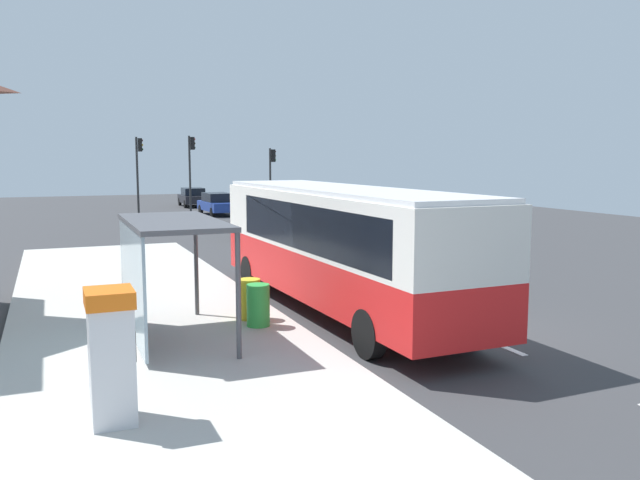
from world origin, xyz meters
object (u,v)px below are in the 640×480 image
object	(u,v)px
white_van	(277,209)
traffic_light_median	(191,163)
sedan_near	(193,197)
ticket_machine	(112,355)
sedan_far	(218,204)
recycling_bin_yellow	(249,299)
traffic_light_near_side	(272,171)
recycling_bin_green	(258,305)
traffic_light_far_side	(139,165)
bus_shelter	(158,248)
bus	(339,242)

from	to	relation	value
white_van	traffic_light_median	size ratio (longest dim) A/B	0.98
sedan_near	ticket_machine	bearing A→B (deg)	-102.92
sedan_far	recycling_bin_yellow	xyz separation A→B (m)	(-6.50, -30.03, -0.14)
ticket_machine	traffic_light_median	world-z (taller)	traffic_light_median
sedan_far	traffic_light_median	distance (m)	3.42
traffic_light_near_side	recycling_bin_green	bearing A→B (deg)	-108.82
recycling_bin_yellow	sedan_far	bearing A→B (deg)	77.79
recycling_bin_yellow	traffic_light_far_side	world-z (taller)	traffic_light_far_side
sedan_near	recycling_bin_yellow	xyz separation A→B (m)	(-6.50, -38.52, -0.14)
sedan_near	bus_shelter	size ratio (longest dim) A/B	1.12
traffic_light_near_side	bus_shelter	distance (m)	31.15
recycling_bin_green	sedan_near	bearing A→B (deg)	80.59
white_van	recycling_bin_green	world-z (taller)	white_van
traffic_light_near_side	bus_shelter	bearing A→B (deg)	-112.50
sedan_near	recycling_bin_yellow	bearing A→B (deg)	-99.58
bus	recycling_bin_green	size ratio (longest dim) A/B	11.65
traffic_light_median	bus	bearing A→B (deg)	-94.17
ticket_machine	white_van	bearing A→B (deg)	65.71
traffic_light_median	sedan_far	bearing A→B (deg)	19.04
recycling_bin_yellow	traffic_light_far_side	bearing A→B (deg)	87.80
sedan_near	traffic_light_median	world-z (taller)	traffic_light_median
recycling_bin_green	recycling_bin_yellow	world-z (taller)	same
recycling_bin_green	traffic_light_near_side	world-z (taller)	traffic_light_near_side
recycling_bin_yellow	bus_shelter	bearing A→B (deg)	-155.77
sedan_near	sedan_far	xyz separation A→B (m)	(-0.00, -8.49, 0.00)
traffic_light_near_side	traffic_light_median	size ratio (longest dim) A/B	0.85
bus	recycling_bin_green	world-z (taller)	bus
white_van	traffic_light_far_side	world-z (taller)	traffic_light_far_side
ticket_machine	traffic_light_near_side	xyz separation A→B (m)	(13.22, 32.90, 1.89)
sedan_far	recycling_bin_green	size ratio (longest dim) A/B	4.71
traffic_light_far_side	bus_shelter	size ratio (longest dim) A/B	1.31
recycling_bin_yellow	traffic_light_median	xyz separation A→B (m)	(4.60, 29.37, 2.90)
white_van	traffic_light_near_side	distance (m)	11.54
sedan_far	bus_shelter	xyz separation A→B (m)	(-8.71, -31.03, 1.31)
recycling_bin_green	traffic_light_near_side	size ratio (longest dim) A/B	0.21
sedan_near	recycling_bin_yellow	size ratio (longest dim) A/B	4.70
recycling_bin_green	bus_shelter	bearing A→B (deg)	-172.38
recycling_bin_yellow	traffic_light_far_side	distance (m)	28.73
ticket_machine	traffic_light_far_side	distance (m)	34.09
bus_shelter	sedan_near	bearing A→B (deg)	77.57
recycling_bin_yellow	traffic_light_near_side	size ratio (longest dim) A/B	0.21
traffic_light_near_side	white_van	bearing A→B (deg)	-106.83
sedan_near	traffic_light_far_side	xyz separation A→B (m)	(-5.40, -9.94, 2.68)
sedan_far	recycling_bin_yellow	bearing A→B (deg)	-102.21
sedan_far	ticket_machine	xyz separation A→B (m)	(-10.01, -35.16, 0.38)
sedan_near	sedan_far	distance (m)	8.49
white_van	recycling_bin_green	distance (m)	18.69
sedan_far	traffic_light_median	world-z (taller)	traffic_light_median
white_van	sedan_far	xyz separation A→B (m)	(0.10, 13.18, -0.55)
white_van	traffic_light_near_side	size ratio (longest dim) A/B	1.15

